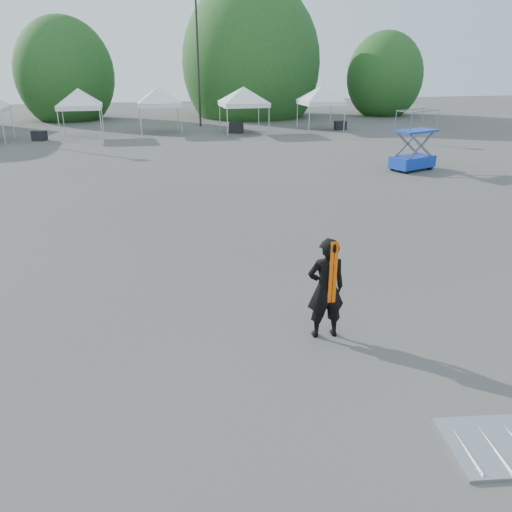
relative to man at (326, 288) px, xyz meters
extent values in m
plane|color=#474442|center=(-0.67, 2.39, -1.03)|extent=(120.00, 120.00, 0.00)
cylinder|color=black|center=(2.33, 34.39, 3.72)|extent=(0.16, 0.16, 9.50)
cylinder|color=#382314|center=(-8.67, 42.39, 0.11)|extent=(0.36, 0.36, 2.27)
ellipsoid|color=#234B19|center=(-8.67, 42.39, 2.91)|extent=(4.16, 4.16, 4.78)
cylinder|color=#382314|center=(8.33, 41.39, 0.37)|extent=(0.36, 0.36, 2.80)
ellipsoid|color=#234B19|center=(8.33, 41.39, 3.82)|extent=(5.12, 5.12, 5.89)
cylinder|color=#382314|center=(21.33, 39.39, 0.02)|extent=(0.36, 0.36, 2.10)
ellipsoid|color=#234B19|center=(21.33, 39.39, 2.61)|extent=(3.84, 3.84, 4.42)
cylinder|color=silver|center=(-11.41, 27.98, -0.03)|extent=(0.06, 0.06, 2.00)
cylinder|color=silver|center=(-11.41, 31.13, -0.03)|extent=(0.06, 0.06, 2.00)
cylinder|color=silver|center=(-8.07, 28.81, -0.03)|extent=(0.06, 0.06, 2.00)
cylinder|color=silver|center=(-5.33, 28.81, -0.03)|extent=(0.06, 0.06, 2.00)
cylinder|color=silver|center=(-8.07, 31.55, -0.03)|extent=(0.06, 0.06, 2.00)
cylinder|color=silver|center=(-5.33, 31.55, -0.03)|extent=(0.06, 0.06, 2.00)
cube|color=white|center=(-6.70, 30.18, 1.05)|extent=(2.94, 2.94, 0.30)
pyramid|color=white|center=(-6.70, 30.18, 2.30)|extent=(4.16, 4.16, 1.10)
cylinder|color=silver|center=(-2.59, 29.72, -0.03)|extent=(0.06, 0.06, 2.00)
cylinder|color=silver|center=(0.32, 29.72, -0.03)|extent=(0.06, 0.06, 2.00)
cylinder|color=silver|center=(-2.59, 32.63, -0.03)|extent=(0.06, 0.06, 2.00)
cylinder|color=silver|center=(0.32, 32.63, -0.03)|extent=(0.06, 0.06, 2.00)
cube|color=white|center=(-1.14, 31.17, 1.05)|extent=(3.11, 3.11, 0.30)
pyramid|color=white|center=(-1.14, 31.17, 2.30)|extent=(4.39, 4.39, 1.10)
cylinder|color=silver|center=(3.40, 28.00, -0.03)|extent=(0.06, 0.06, 2.00)
cylinder|color=silver|center=(6.49, 28.00, -0.03)|extent=(0.06, 0.06, 2.00)
cylinder|color=silver|center=(3.40, 31.09, -0.03)|extent=(0.06, 0.06, 2.00)
cylinder|color=silver|center=(6.49, 31.09, -0.03)|extent=(0.06, 0.06, 2.00)
cube|color=white|center=(4.94, 29.54, 1.05)|extent=(3.29, 3.29, 0.30)
pyramid|color=white|center=(4.94, 29.54, 2.30)|extent=(4.65, 4.65, 1.10)
cylinder|color=silver|center=(9.69, 28.31, -0.03)|extent=(0.06, 0.06, 2.00)
cylinder|color=silver|center=(12.53, 28.31, -0.03)|extent=(0.06, 0.06, 2.00)
cylinder|color=silver|center=(9.69, 31.15, -0.03)|extent=(0.06, 0.06, 2.00)
cylinder|color=silver|center=(12.53, 31.15, -0.03)|extent=(0.06, 0.06, 2.00)
cube|color=white|center=(11.11, 29.73, 1.05)|extent=(3.04, 3.04, 0.30)
pyramid|color=white|center=(11.11, 29.73, 2.30)|extent=(4.30, 4.30, 1.10)
imported|color=black|center=(0.00, 0.00, 0.00)|extent=(0.77, 0.53, 2.05)
cube|color=#FF5805|center=(0.00, -0.20, 0.41)|extent=(0.16, 0.03, 1.23)
cube|color=#0B4695|center=(10.11, 14.11, -0.61)|extent=(2.49, 1.82, 0.56)
cube|color=#0B4695|center=(10.11, 14.11, 0.89)|extent=(2.39, 1.75, 0.09)
cylinder|color=black|center=(9.48, 13.38, -0.86)|extent=(0.36, 0.25, 0.34)
cylinder|color=black|center=(11.06, 13.96, -0.86)|extent=(0.36, 0.25, 0.34)
cylinder|color=black|center=(9.16, 14.26, -0.86)|extent=(0.36, 0.25, 0.34)
cylinder|color=black|center=(10.74, 14.84, -0.86)|extent=(0.36, 0.25, 0.34)
cube|color=black|center=(-9.48, 29.15, -0.70)|extent=(1.04, 0.94, 0.66)
cube|color=black|center=(4.39, 29.66, -0.65)|extent=(1.20, 1.08, 0.76)
cube|color=black|center=(12.77, 29.58, -0.69)|extent=(0.91, 0.74, 0.67)
camera|label=1|loc=(-3.38, -8.11, 4.08)|focal=35.00mm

